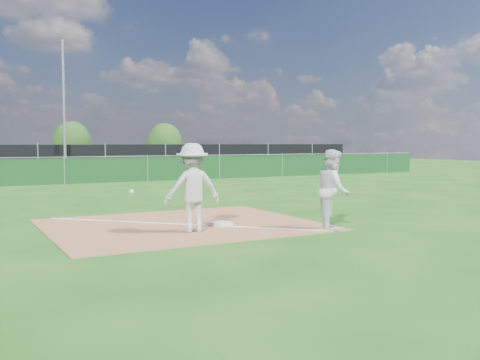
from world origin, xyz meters
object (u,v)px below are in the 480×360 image
light_pole (64,108)px  car_right (86,161)px  play_at_first (192,188)px  tree_right (165,143)px  tree_mid (72,143)px  runner (333,189)px  first_base (220,224)px

light_pole → car_right: size_ratio=1.84×
light_pole → play_at_first: size_ratio=3.86×
tree_right → tree_mid: bearing=170.1°
play_at_first → runner: play_at_first is taller
play_at_first → runner: (2.90, -1.08, -0.07)m
first_base → light_pole: bearing=88.0°
light_pole → first_base: 22.65m
car_right → play_at_first: bearing=175.1°
light_pole → tree_right: 15.29m
light_pole → tree_right: bearing=46.1°
light_pole → runner: size_ratio=4.52×
car_right → tree_right: size_ratio=1.20×
light_pole → tree_right: light_pole is taller
runner → tree_right: size_ratio=0.49×
play_at_first → tree_right: (12.19, 33.69, 0.90)m
runner → tree_right: tree_right is taller
tree_mid → runner: bearing=-92.6°
play_at_first → car_right: bearing=81.8°
play_at_first → tree_mid: size_ratio=0.56×
first_base → tree_right: bearing=71.2°
first_base → tree_right: size_ratio=0.11×
runner → tree_mid: bearing=29.2°
play_at_first → runner: size_ratio=1.17×
play_at_first → car_right: (3.96, 27.40, -0.32)m
first_base → play_at_first: play_at_first is taller
play_at_first → car_right: size_ratio=0.48×
play_at_first → tree_mid: 35.33m
light_pole → tree_mid: 12.76m
car_right → tree_mid: 7.75m
first_base → car_right: size_ratio=0.09×
tree_mid → tree_right: size_ratio=1.02×
tree_right → play_at_first: bearing=-109.9°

